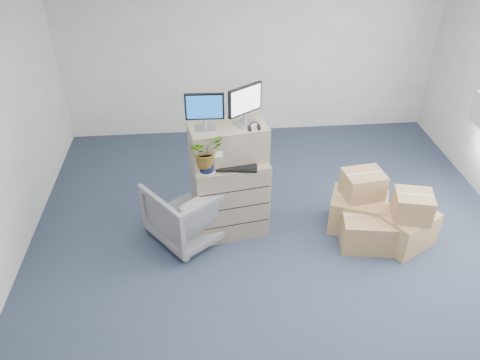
{
  "coord_description": "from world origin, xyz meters",
  "views": [
    {
      "loc": [
        -0.82,
        -3.66,
        3.88
      ],
      "look_at": [
        -0.45,
        0.4,
        1.08
      ],
      "focal_mm": 35.0,
      "sensor_mm": 36.0,
      "label": 1
    }
  ],
  "objects_px": {
    "keyboard": "(237,167)",
    "monitor_right": "(245,103)",
    "water_bottle": "(234,149)",
    "monitor_left": "(205,109)",
    "filing_cabinet_lower": "(230,196)",
    "office_chair": "(188,207)",
    "potted_plant": "(206,154)"
  },
  "relations": [
    {
      "from": "filing_cabinet_lower",
      "to": "monitor_left",
      "type": "height_order",
      "value": "monitor_left"
    },
    {
      "from": "keyboard",
      "to": "potted_plant",
      "type": "relative_size",
      "value": 0.93
    },
    {
      "from": "keyboard",
      "to": "filing_cabinet_lower",
      "type": "bearing_deg",
      "value": 122.83
    },
    {
      "from": "monitor_right",
      "to": "office_chair",
      "type": "distance_m",
      "value": 1.45
    },
    {
      "from": "keyboard",
      "to": "office_chair",
      "type": "bearing_deg",
      "value": 179.96
    },
    {
      "from": "monitor_left",
      "to": "office_chair",
      "type": "bearing_deg",
      "value": -161.4
    },
    {
      "from": "keyboard",
      "to": "monitor_right",
      "type": "bearing_deg",
      "value": 72.2
    },
    {
      "from": "filing_cabinet_lower",
      "to": "potted_plant",
      "type": "relative_size",
      "value": 2.04
    },
    {
      "from": "monitor_left",
      "to": "water_bottle",
      "type": "distance_m",
      "value": 0.64
    },
    {
      "from": "monitor_left",
      "to": "monitor_right",
      "type": "height_order",
      "value": "monitor_right"
    },
    {
      "from": "monitor_left",
      "to": "water_bottle",
      "type": "bearing_deg",
      "value": 12.79
    },
    {
      "from": "water_bottle",
      "to": "office_chair",
      "type": "distance_m",
      "value": 0.91
    },
    {
      "from": "filing_cabinet_lower",
      "to": "monitor_left",
      "type": "xyz_separation_m",
      "value": [
        -0.26,
        0.0,
        1.17
      ]
    },
    {
      "from": "filing_cabinet_lower",
      "to": "monitor_left",
      "type": "relative_size",
      "value": 2.38
    },
    {
      "from": "water_bottle",
      "to": "office_chair",
      "type": "relative_size",
      "value": 0.27
    },
    {
      "from": "filing_cabinet_lower",
      "to": "potted_plant",
      "type": "height_order",
      "value": "potted_plant"
    },
    {
      "from": "keyboard",
      "to": "office_chair",
      "type": "relative_size",
      "value": 0.54
    },
    {
      "from": "potted_plant",
      "to": "office_chair",
      "type": "height_order",
      "value": "potted_plant"
    },
    {
      "from": "filing_cabinet_lower",
      "to": "office_chair",
      "type": "height_order",
      "value": "filing_cabinet_lower"
    },
    {
      "from": "keyboard",
      "to": "water_bottle",
      "type": "relative_size",
      "value": 1.97
    },
    {
      "from": "water_bottle",
      "to": "potted_plant",
      "type": "xyz_separation_m",
      "value": [
        -0.33,
        -0.25,
        0.11
      ]
    },
    {
      "from": "water_bottle",
      "to": "monitor_left",
      "type": "bearing_deg",
      "value": -169.22
    },
    {
      "from": "water_bottle",
      "to": "office_chair",
      "type": "height_order",
      "value": "water_bottle"
    },
    {
      "from": "water_bottle",
      "to": "monitor_right",
      "type": "bearing_deg",
      "value": 12.65
    },
    {
      "from": "monitor_left",
      "to": "keyboard",
      "type": "bearing_deg",
      "value": -23.22
    },
    {
      "from": "filing_cabinet_lower",
      "to": "water_bottle",
      "type": "relative_size",
      "value": 4.32
    },
    {
      "from": "monitor_left",
      "to": "potted_plant",
      "type": "xyz_separation_m",
      "value": [
        -0.01,
        -0.19,
        -0.44
      ]
    },
    {
      "from": "monitor_right",
      "to": "monitor_left",
      "type": "bearing_deg",
      "value": 156.69
    },
    {
      "from": "monitor_right",
      "to": "keyboard",
      "type": "height_order",
      "value": "monitor_right"
    },
    {
      "from": "monitor_left",
      "to": "office_chair",
      "type": "distance_m",
      "value": 1.28
    },
    {
      "from": "filing_cabinet_lower",
      "to": "water_bottle",
      "type": "height_order",
      "value": "water_bottle"
    },
    {
      "from": "potted_plant",
      "to": "monitor_right",
      "type": "bearing_deg",
      "value": 31.81
    }
  ]
}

